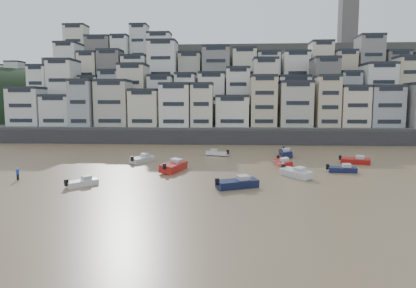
# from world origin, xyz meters

# --- Properties ---
(ground) EXTENTS (400.00, 400.00, 0.00)m
(ground) POSITION_xyz_m (0.00, 0.00, 0.00)
(ground) COLOR olive
(ground) RESTS_ON ground
(harbor_wall) EXTENTS (140.00, 3.00, 3.50)m
(harbor_wall) POSITION_xyz_m (10.00, 65.00, 1.75)
(harbor_wall) COLOR #38383A
(harbor_wall) RESTS_ON ground
(hillside) EXTENTS (141.04, 66.00, 50.00)m
(hillside) POSITION_xyz_m (14.73, 104.84, 13.01)
(hillside) COLOR #4C4C47
(hillside) RESTS_ON ground
(boat_a) EXTENTS (6.02, 4.23, 1.58)m
(boat_a) POSITION_xyz_m (11.99, 17.34, 0.79)
(boat_a) COLOR #131B3D
(boat_a) RESTS_ON ground
(boat_b) EXTENTS (4.64, 5.78, 1.55)m
(boat_b) POSITION_xyz_m (20.32, 24.49, 0.77)
(boat_b) COLOR silver
(boat_b) RESTS_ON ground
(boat_c) EXTENTS (4.01, 7.32, 1.90)m
(boat_c) POSITION_xyz_m (2.43, 28.11, 0.95)
(boat_c) COLOR red
(boat_c) RESTS_ON ground
(boat_d) EXTENTS (4.63, 1.71, 1.24)m
(boat_d) POSITION_xyz_m (27.91, 28.61, 0.62)
(boat_d) COLOR #161E44
(boat_d) RESTS_ON ground
(boat_e) EXTENTS (2.82, 5.83, 1.53)m
(boat_e) POSITION_xyz_m (19.70, 33.19, 0.76)
(boat_e) COLOR #A01315
(boat_e) RESTS_ON ground
(boat_f) EXTENTS (4.08, 5.61, 1.48)m
(boat_f) POSITION_xyz_m (-4.30, 35.78, 0.74)
(boat_f) COLOR silver
(boat_f) RESTS_ON ground
(boat_g) EXTENTS (5.49, 3.19, 1.42)m
(boat_g) POSITION_xyz_m (32.43, 36.57, 0.71)
(boat_g) COLOR #A31614
(boat_g) RESTS_ON ground
(boat_h) EXTENTS (4.96, 2.86, 1.29)m
(boat_h) POSITION_xyz_m (8.44, 44.98, 0.64)
(boat_h) COLOR silver
(boat_h) RESTS_ON ground
(boat_i) EXTENTS (2.20, 6.54, 1.78)m
(boat_i) POSITION_xyz_m (21.78, 44.83, 0.89)
(boat_i) COLOR #121839
(boat_i) RESTS_ON ground
(boat_j) EXTENTS (3.92, 4.19, 1.18)m
(boat_j) POSITION_xyz_m (-7.50, 17.23, 0.59)
(boat_j) COLOR silver
(boat_j) RESTS_ON ground
(person_blue) EXTENTS (0.44, 0.44, 1.74)m
(person_blue) POSITION_xyz_m (-17.67, 20.19, 0.87)
(person_blue) COLOR blue
(person_blue) RESTS_ON ground
(person_pink) EXTENTS (0.44, 0.44, 1.74)m
(person_pink) POSITION_xyz_m (18.92, 27.67, 0.87)
(person_pink) COLOR #DDAB9C
(person_pink) RESTS_ON ground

